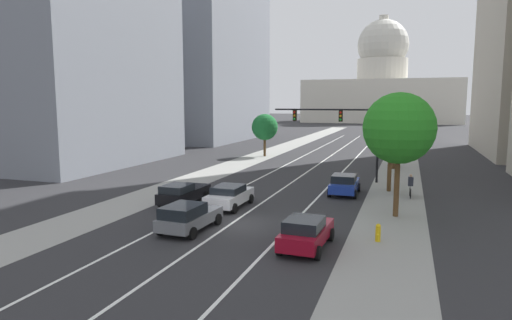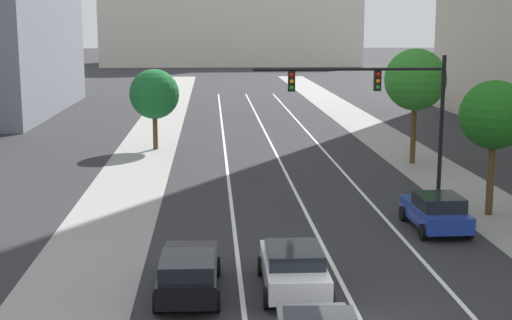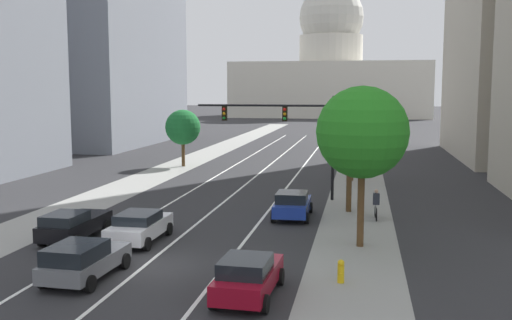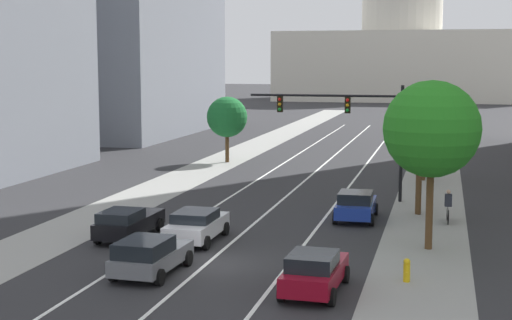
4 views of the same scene
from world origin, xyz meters
name	(u,v)px [view 2 (image 2 of 4)]	position (x,y,z in m)	size (l,w,h in m)	color
ground_plane	(264,129)	(0.00, 40.00, 0.00)	(400.00, 400.00, 0.00)	#2B2B2D
sidewalk_left	(151,140)	(-8.57, 35.00, 0.01)	(3.97, 130.00, 0.01)	gray
sidewalk_right	(383,138)	(8.57, 35.00, 0.01)	(3.97, 130.00, 0.01)	gray
lane_stripe_left	(227,165)	(-3.29, 25.00, 0.01)	(0.16, 90.00, 0.01)	white
lane_stripe_center	(281,164)	(0.00, 25.00, 0.01)	(0.16, 90.00, 0.01)	white
lane_stripe_right	(336,164)	(3.29, 25.00, 0.01)	(0.16, 90.00, 0.01)	white
capitol_building	(230,7)	(0.00, 136.58, 11.78)	(50.95, 24.29, 35.80)	beige
car_white	(294,267)	(-1.65, 3.74, 0.77)	(2.12, 4.40, 1.46)	silver
car_blue	(436,211)	(4.94, 10.31, 0.79)	(2.12, 4.20, 1.54)	#1E389E
car_black	(189,272)	(-4.94, 3.53, 0.77)	(2.02, 4.66, 1.48)	black
traffic_signal_mast	(383,97)	(3.97, 16.19, 4.90)	(9.20, 0.39, 6.87)	black
street_tree_far_right	(494,116)	(8.05, 12.63, 4.42)	(3.02, 3.02, 5.96)	#51381E
street_tree_near_left	(154,94)	(-7.95, 30.90, 3.71)	(3.32, 3.32, 5.39)	#51381E
street_tree_mid_right	(415,80)	(7.97, 24.90, 5.04)	(3.69, 3.69, 6.91)	#51381E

